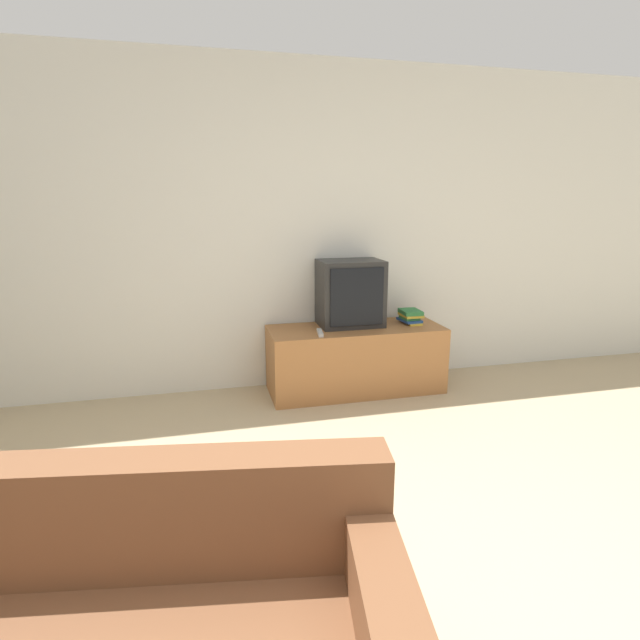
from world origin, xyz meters
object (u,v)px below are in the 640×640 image
Objects in this scene: book_stack at (410,316)px; remote_on_stand at (320,333)px; tv_stand at (355,359)px; television at (350,293)px.

book_stack is 1.15× the size of remote_on_stand.
remote_on_stand is (-0.33, -0.13, 0.28)m from tv_stand.
book_stack is 0.83m from remote_on_stand.
remote_on_stand is at bearing -158.12° from tv_stand.
tv_stand is at bearing -73.10° from television.
remote_on_stand is (-0.81, -0.16, -0.05)m from book_stack.
television is at bearing 35.39° from remote_on_stand.
television reaches higher than tv_stand.
book_stack reaches higher than tv_stand.
book_stack is (0.48, 0.02, 0.33)m from tv_stand.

